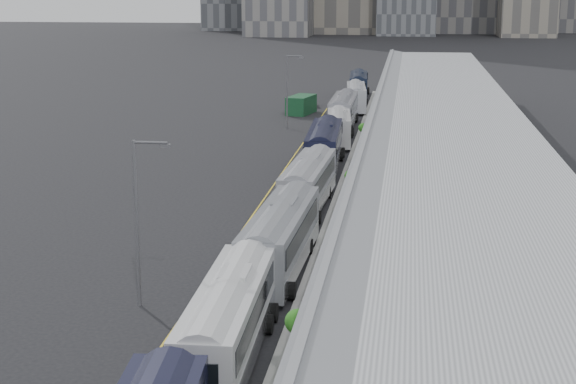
% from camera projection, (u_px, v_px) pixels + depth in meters
% --- Properties ---
extents(sidewalk, '(10.00, 170.00, 0.12)m').
position_uv_depth(sidewalk, '(392.00, 237.00, 60.22)').
color(sidewalk, gray).
rests_on(sidewalk, ground).
extents(lane_line, '(0.12, 160.00, 0.02)m').
position_uv_depth(lane_line, '(241.00, 232.00, 61.63)').
color(lane_line, gold).
rests_on(lane_line, ground).
extents(depot, '(12.45, 160.40, 7.20)m').
position_uv_depth(depot, '(453.00, 190.00, 58.90)').
color(depot, gray).
rests_on(depot, ground).
extents(bus_2, '(3.07, 13.33, 3.88)m').
position_uv_depth(bus_2, '(229.00, 327.00, 40.15)').
color(bus_2, silver).
rests_on(bus_2, ground).
extents(bus_3, '(3.21, 13.92, 4.05)m').
position_uv_depth(bus_3, '(281.00, 244.00, 52.90)').
color(bus_3, gray).
rests_on(bus_3, ground).
extents(bus_4, '(3.15, 13.23, 3.84)m').
position_uv_depth(bus_4, '(308.00, 187.00, 68.08)').
color(bus_4, '#92949B').
rests_on(bus_4, ground).
extents(bus_5, '(3.36, 14.04, 4.07)m').
position_uv_depth(bus_5, '(324.00, 150.00, 82.86)').
color(bus_5, black).
rests_on(bus_5, ground).
extents(bus_6, '(3.48, 12.38, 3.57)m').
position_uv_depth(bus_6, '(339.00, 129.00, 96.35)').
color(bus_6, '#BBBBBD').
rests_on(bus_6, ground).
extents(bus_7, '(3.01, 13.57, 3.96)m').
position_uv_depth(bus_7, '(343.00, 113.00, 106.94)').
color(bus_7, slate).
rests_on(bus_7, ground).
extents(bus_8, '(3.50, 12.60, 3.64)m').
position_uv_depth(bus_8, '(356.00, 99.00, 121.68)').
color(bus_8, '#B0B3BB').
rests_on(bus_8, ground).
extents(bus_9, '(3.30, 13.11, 3.80)m').
position_uv_depth(bus_9, '(359.00, 87.00, 135.75)').
color(bus_9, black).
rests_on(bus_9, ground).
extents(tree_1, '(1.42, 1.42, 3.81)m').
position_uv_depth(tree_1, '(311.00, 324.00, 36.79)').
color(tree_1, black).
rests_on(tree_1, ground).
extents(tree_2, '(1.04, 1.04, 3.68)m').
position_uv_depth(tree_2, '(357.00, 180.00, 64.20)').
color(tree_2, black).
rests_on(tree_2, ground).
extents(tree_3, '(1.16, 1.16, 4.33)m').
position_uv_depth(tree_3, '(369.00, 131.00, 81.99)').
color(tree_3, black).
rests_on(tree_3, ground).
extents(street_lamp_near, '(2.04, 0.22, 9.06)m').
position_uv_depth(street_lamp_near, '(140.00, 212.00, 46.25)').
color(street_lamp_near, '#59595E').
rests_on(street_lamp_near, ground).
extents(street_lamp_far, '(2.04, 0.22, 8.77)m').
position_uv_depth(street_lamp_far, '(289.00, 86.00, 105.14)').
color(street_lamp_far, '#59595E').
rests_on(street_lamp_far, ground).
extents(shipping_container, '(3.72, 6.04, 2.42)m').
position_uv_depth(shipping_container, '(301.00, 105.00, 118.23)').
color(shipping_container, '#133E22').
rests_on(shipping_container, ground).
extents(suv, '(3.32, 5.39, 1.39)m').
position_uv_depth(suv, '(307.00, 101.00, 125.62)').
color(suv, black).
rests_on(suv, ground).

